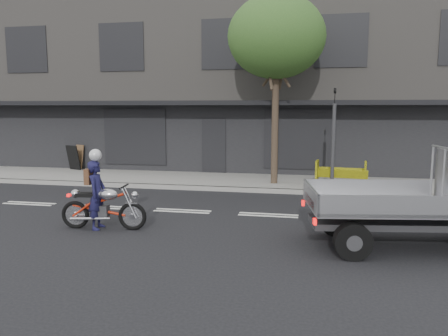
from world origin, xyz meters
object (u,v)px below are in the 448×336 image
Objects in this scene: street_tree at (276,37)px; motorcycle at (103,206)px; rider at (97,195)px; sandwich_board at (73,158)px; traffic_light_pole at (333,145)px; construction_barrier at (341,175)px.

motorcycle is (-3.52, -6.29, -4.73)m from street_tree.
rider is 1.52× the size of sandwich_board.
street_tree is 6.25× the size of sandwich_board.
rider is at bearing -35.79° from sandwich_board.
street_tree is at bearing 55.37° from motorcycle.
sandwich_board is at bearing 169.55° from street_tree.
sandwich_board is (-10.92, 2.49, -0.96)m from traffic_light_pole.
sandwich_board is at bearing 168.20° from construction_barrier.
traffic_light_pole is 3.24× the size of sandwich_board.
traffic_light_pole is 7.90m from rider.
rider is (-0.15, -0.00, 0.27)m from motorcycle.
rider reaches higher than sandwich_board.
traffic_light_pole reaches higher than motorcycle.
traffic_light_pole is 1.08m from construction_barrier.
construction_barrier is 1.59× the size of sandwich_board.
street_tree reaches higher than traffic_light_pole.
traffic_light_pole reaches higher than construction_barrier.
motorcycle is 8.08m from construction_barrier.
traffic_light_pole reaches higher than sandwich_board.
sandwich_board reaches higher than construction_barrier.
construction_barrier is (5.83, 5.59, 0.08)m from motorcycle.
motorcycle is at bearing -119.23° from street_tree.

